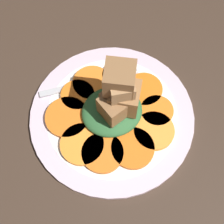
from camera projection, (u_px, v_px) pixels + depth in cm
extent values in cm
cube|color=#38281E|center=(112.00, 119.00, 55.13)|extent=(120.00, 120.00, 2.00)
cylinder|color=silver|center=(112.00, 116.00, 53.77)|extent=(28.16, 28.16, 1.00)
cylinder|color=white|center=(112.00, 116.00, 53.72)|extent=(22.52, 22.52, 1.00)
cylinder|color=orange|center=(133.00, 148.00, 50.26)|extent=(7.04, 7.04, 0.83)
cylinder|color=orange|center=(154.00, 131.00, 51.51)|extent=(6.78, 6.78, 0.83)
cylinder|color=orange|center=(157.00, 111.00, 53.04)|extent=(5.66, 5.66, 0.83)
cylinder|color=orange|center=(144.00, 90.00, 54.79)|extent=(6.53, 6.53, 0.83)
cylinder|color=orange|center=(118.00, 76.00, 55.98)|extent=(5.84, 5.84, 0.83)
cylinder|color=orange|center=(92.00, 83.00, 55.34)|extent=(6.85, 6.85, 0.83)
cylinder|color=orange|center=(78.00, 95.00, 54.32)|extent=(5.87, 5.87, 0.83)
cylinder|color=orange|center=(67.00, 117.00, 52.55)|extent=(7.45, 7.45, 0.83)
cylinder|color=orange|center=(82.00, 144.00, 50.54)|extent=(7.16, 7.16, 0.83)
cylinder|color=orange|center=(103.00, 153.00, 49.93)|extent=(6.79, 6.79, 0.83)
ellipsoid|color=#2D6033|center=(112.00, 111.00, 52.00)|extent=(10.26, 9.23, 2.69)
cube|color=brown|center=(114.00, 107.00, 48.63)|extent=(5.04, 5.04, 3.99)
cube|color=brown|center=(116.00, 101.00, 49.12)|extent=(5.00, 5.00, 3.90)
cube|color=olive|center=(125.00, 99.00, 48.84)|extent=(6.41, 6.41, 4.67)
cube|color=brown|center=(120.00, 79.00, 45.26)|extent=(6.06, 6.06, 4.50)
cube|color=#9E754C|center=(120.00, 87.00, 46.22)|extent=(4.14, 4.14, 3.61)
cube|color=#B2B2B7|center=(73.00, 87.00, 55.26)|extent=(11.94, 2.03, 0.40)
cube|color=#B2B2B7|center=(109.00, 78.00, 56.00)|extent=(1.62, 2.42, 0.40)
cube|color=#B2B2B7|center=(124.00, 70.00, 56.75)|extent=(4.69, 0.68, 0.40)
cube|color=#B2B2B7|center=(125.00, 73.00, 56.48)|extent=(4.69, 0.68, 0.40)
cube|color=#B2B2B7|center=(126.00, 76.00, 56.21)|extent=(4.69, 0.68, 0.40)
cube|color=#B2B2B7|center=(127.00, 79.00, 55.94)|extent=(4.69, 0.68, 0.40)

